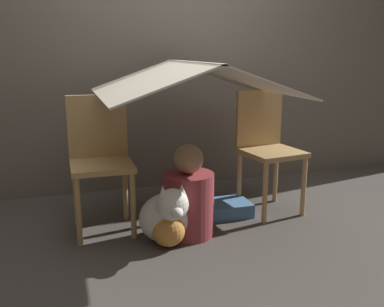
{
  "coord_description": "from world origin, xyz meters",
  "views": [
    {
      "loc": [
        -0.85,
        -2.55,
        1.19
      ],
      "look_at": [
        0.0,
        0.19,
        0.5
      ],
      "focal_mm": 40.0,
      "sensor_mm": 36.0,
      "label": 1
    }
  ],
  "objects_px": {
    "chair_right": "(267,144)",
    "person_front": "(188,198)",
    "dog": "(169,214)",
    "chair_left": "(100,156)"
  },
  "relations": [
    {
      "from": "chair_right",
      "to": "person_front",
      "type": "xyz_separation_m",
      "value": [
        -0.7,
        -0.29,
        -0.26
      ]
    },
    {
      "from": "chair_right",
      "to": "dog",
      "type": "relative_size",
      "value": 2.16
    },
    {
      "from": "chair_right",
      "to": "person_front",
      "type": "relative_size",
      "value": 1.48
    },
    {
      "from": "chair_right",
      "to": "dog",
      "type": "distance_m",
      "value": 0.99
    },
    {
      "from": "chair_right",
      "to": "chair_left",
      "type": "bearing_deg",
      "value": 171.6
    },
    {
      "from": "chair_left",
      "to": "chair_right",
      "type": "xyz_separation_m",
      "value": [
        1.22,
        -0.0,
        0.0
      ]
    },
    {
      "from": "chair_right",
      "to": "dog",
      "type": "xyz_separation_m",
      "value": [
        -0.86,
        -0.38,
        -0.31
      ]
    },
    {
      "from": "chair_left",
      "to": "person_front",
      "type": "relative_size",
      "value": 1.48
    },
    {
      "from": "chair_left",
      "to": "person_front",
      "type": "height_order",
      "value": "chair_left"
    },
    {
      "from": "chair_left",
      "to": "person_front",
      "type": "bearing_deg",
      "value": -28.35
    }
  ]
}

